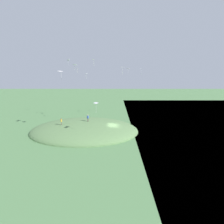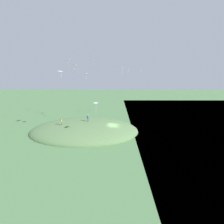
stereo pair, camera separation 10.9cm
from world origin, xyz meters
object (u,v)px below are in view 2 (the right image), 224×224
object	(u,v)px
mooring_post	(135,130)
kite_0	(60,72)
kite_5	(77,69)
kite_9	(122,68)
kite_2	(68,60)
kite_1	(141,69)
kite_6	(86,74)
kite_8	(96,103)
person_watching_kites	(61,121)
kite_4	(75,65)
kite_7	(128,69)
person_walking_path	(88,117)
kite_3	(93,60)

from	to	relation	value
mooring_post	kite_0	bearing A→B (deg)	1.43
kite_5	kite_9	world-z (taller)	kite_9
kite_2	kite_1	bearing A→B (deg)	179.47
kite_6	kite_8	xyz separation A→B (m)	(-3.35, 11.57, -5.22)
person_watching_kites	kite_4	world-z (taller)	kite_4
kite_7	kite_2	bearing A→B (deg)	-4.19
kite_2	kite_4	world-z (taller)	kite_2
kite_6	kite_9	xyz separation A→B (m)	(-8.89, 5.21, 1.64)
person_walking_path	kite_9	bearing A→B (deg)	165.29
mooring_post	kite_9	bearing A→B (deg)	3.20
person_walking_path	kite_0	xyz separation A→B (m)	(5.60, 1.53, 11.21)
person_watching_kites	kite_2	size ratio (longest dim) A/B	0.92
kite_2	kite_8	size ratio (longest dim) A/B	0.84
kite_2	kite_7	distance (m)	17.46
kite_3	kite_8	size ratio (longest dim) A/B	0.77
kite_5	mooring_post	size ratio (longest dim) A/B	1.61
kite_0	mooring_post	xyz separation A→B (m)	(-17.29, -0.43, -14.12)
kite_4	kite_6	xyz separation A→B (m)	(-1.27, -7.34, -2.23)
kite_2	kite_0	bearing A→B (deg)	94.64
kite_3	kite_4	distance (m)	9.05
kite_2	person_walking_path	bearing A→B (deg)	121.58
person_walking_path	mooring_post	distance (m)	12.10
kite_5	mooring_post	world-z (taller)	kite_5
kite_0	mooring_post	bearing A→B (deg)	-178.57
kite_4	kite_8	distance (m)	9.73
kite_5	kite_1	bearing A→B (deg)	-170.49
kite_4	kite_7	world-z (taller)	kite_4
kite_5	kite_6	world-z (taller)	kite_5
person_watching_kites	kite_9	bearing A→B (deg)	-102.90
kite_1	kite_6	world-z (taller)	kite_1
kite_4	kite_6	size ratio (longest dim) A/B	0.82
kite_1	kite_3	xyz separation A→B (m)	(13.18, 5.51, 2.42)
person_walking_path	kite_9	distance (m)	14.77
kite_5	kite_7	bearing A→B (deg)	-172.23
kite_1	kite_7	distance (m)	3.93
kite_0	kite_6	distance (m)	7.51
kite_4	kite_0	bearing A→B (deg)	-26.13
person_watching_kites	mooring_post	bearing A→B (deg)	-102.91
kite_0	kite_5	bearing A→B (deg)	-103.23
kite_1	kite_2	distance (m)	21.19
person_watching_kites	kite_7	world-z (taller)	kite_7
kite_4	kite_9	size ratio (longest dim) A/B	0.72
person_walking_path	mooring_post	world-z (taller)	person_walking_path
kite_3	kite_6	world-z (taller)	kite_3
kite_0	kite_1	xyz separation A→B (m)	(-20.05, -12.06, 0.24)
mooring_post	person_watching_kites	bearing A→B (deg)	3.23
kite_1	kite_4	xyz separation A→B (m)	(16.22, 13.94, 1.22)
kite_0	kite_5	size ratio (longest dim) A/B	1.38
person_walking_path	kite_7	world-z (taller)	kite_7
kite_0	kite_7	size ratio (longest dim) A/B	1.41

